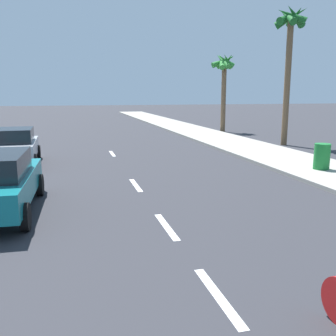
{
  "coord_description": "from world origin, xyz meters",
  "views": [
    {
      "loc": [
        -2.06,
        1.97,
        3.02
      ],
      "look_at": [
        0.39,
        11.36,
        1.1
      ],
      "focal_mm": 40.64,
      "sensor_mm": 36.0,
      "label": 1
    }
  ],
  "objects_px": {
    "palm_tree_far": "(290,37)",
    "palm_tree_distant": "(224,70)",
    "parked_car_silver": "(15,146)",
    "trash_bin_far": "(322,156)"
  },
  "relations": [
    {
      "from": "trash_bin_far",
      "to": "parked_car_silver",
      "type": "bearing_deg",
      "value": 158.06
    },
    {
      "from": "palm_tree_far",
      "to": "trash_bin_far",
      "type": "distance_m",
      "value": 9.7
    },
    {
      "from": "parked_car_silver",
      "to": "trash_bin_far",
      "type": "distance_m",
      "value": 12.48
    },
    {
      "from": "parked_car_silver",
      "to": "palm_tree_far",
      "type": "bearing_deg",
      "value": 9.77
    },
    {
      "from": "parked_car_silver",
      "to": "trash_bin_far",
      "type": "height_order",
      "value": "parked_car_silver"
    },
    {
      "from": "parked_car_silver",
      "to": "palm_tree_far",
      "type": "relative_size",
      "value": 0.51
    },
    {
      "from": "palm_tree_far",
      "to": "palm_tree_distant",
      "type": "relative_size",
      "value": 1.27
    },
    {
      "from": "palm_tree_far",
      "to": "trash_bin_far",
      "type": "bearing_deg",
      "value": -111.36
    },
    {
      "from": "parked_car_silver",
      "to": "palm_tree_distant",
      "type": "xyz_separation_m",
      "value": [
        14.05,
        10.98,
        3.93
      ]
    },
    {
      "from": "trash_bin_far",
      "to": "palm_tree_distant",
      "type": "bearing_deg",
      "value": 81.02
    }
  ]
}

